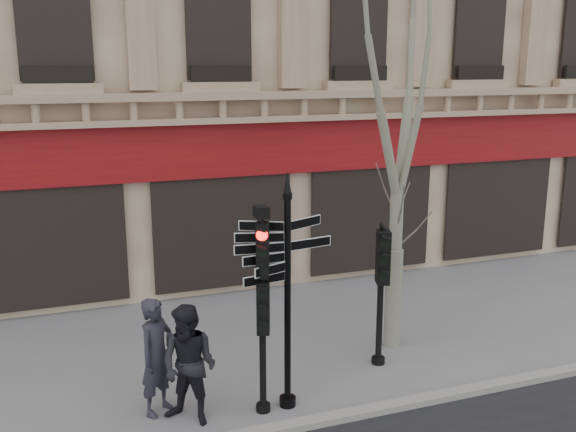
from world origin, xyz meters
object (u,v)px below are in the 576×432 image
at_px(traffic_signal_main, 262,285).
at_px(plane_tree, 402,69).
at_px(pedestrian_b, 189,365).
at_px(fingerpost, 288,252).
at_px(pedestrian_a, 157,356).
at_px(traffic_signal_secondary, 381,272).

relative_size(traffic_signal_main, plane_tree, 0.44).
bearing_deg(plane_tree, traffic_signal_main, -154.56).
height_order(plane_tree, pedestrian_b, plane_tree).
distance_m(fingerpost, pedestrian_b, 2.34).
relative_size(pedestrian_a, pedestrian_b, 1.00).
xyz_separation_m(traffic_signal_secondary, plane_tree, (0.64, 0.63, 3.64)).
relative_size(traffic_signal_main, traffic_signal_secondary, 1.31).
height_order(plane_tree, pedestrian_a, plane_tree).
relative_size(traffic_signal_main, pedestrian_a, 1.76).
distance_m(traffic_signal_main, pedestrian_b, 1.68).
bearing_deg(plane_tree, fingerpost, -151.65).
bearing_deg(traffic_signal_main, fingerpost, 24.55).
bearing_deg(fingerpost, pedestrian_a, 166.45).
distance_m(fingerpost, traffic_signal_main, 0.65).
relative_size(plane_tree, pedestrian_b, 4.00).
relative_size(fingerpost, plane_tree, 0.51).
height_order(traffic_signal_main, pedestrian_b, traffic_signal_main).
height_order(traffic_signal_main, pedestrian_a, traffic_signal_main).
distance_m(fingerpost, plane_tree, 4.23).
relative_size(fingerpost, pedestrian_a, 2.03).
relative_size(traffic_signal_secondary, plane_tree, 0.34).
distance_m(pedestrian_a, pedestrian_b, 0.64).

